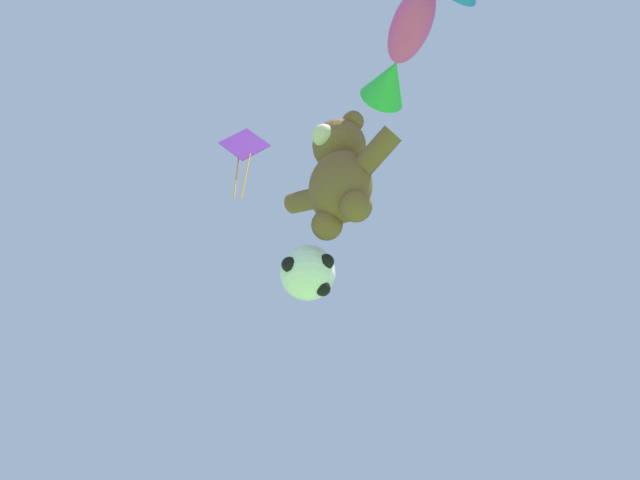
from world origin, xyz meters
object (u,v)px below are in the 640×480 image
fish_kite_magenta (400,54)px  teddy_bear_kite (340,173)px  diamond_kite (244,149)px  soccer_ball_kite (308,273)px

fish_kite_magenta → teddy_bear_kite: bearing=-151.8°
fish_kite_magenta → diamond_kite: (-4.31, -0.14, 0.72)m
soccer_ball_kite → fish_kite_magenta: bearing=12.0°
soccer_ball_kite → diamond_kite: size_ratio=0.38×
soccer_ball_kite → fish_kite_magenta: fish_kite_magenta is taller
teddy_bear_kite → diamond_kite: size_ratio=0.95×
diamond_kite → soccer_ball_kite: bearing=-6.3°
teddy_bear_kite → soccer_ball_kite: bearing=168.9°
soccer_ball_kite → diamond_kite: bearing=173.7°
teddy_bear_kite → fish_kite_magenta: (1.06, 0.57, 2.86)m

